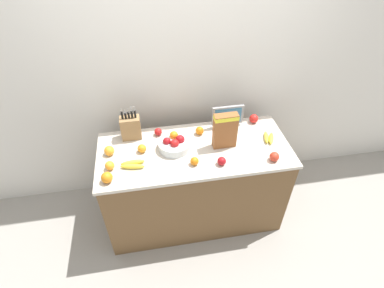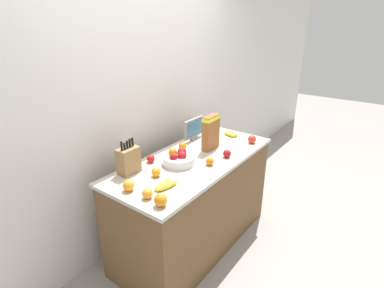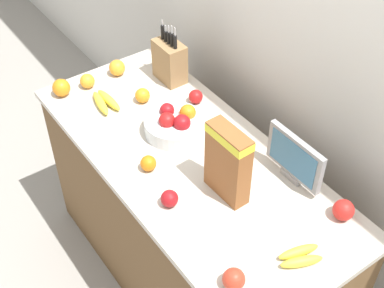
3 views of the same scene
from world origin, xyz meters
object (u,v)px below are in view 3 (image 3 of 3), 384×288
fruit_bowl (175,124)px  orange_front_right (61,88)px  orange_by_cereal (143,95)px  banana_bunch_left (105,102)px  cereal_box (227,161)px  orange_near_bowl (117,68)px  orange_front_center (87,81)px  orange_front_left (148,163)px  apple_rear (169,199)px  apple_rightmost (196,97)px  knife_block (170,61)px  apple_leftmost (343,210)px  small_monitor (294,158)px  apple_near_bananas (234,279)px  orange_mid_right (236,142)px  banana_bunch_right (300,256)px

fruit_bowl → orange_front_right: fruit_bowl is taller
orange_by_cereal → banana_bunch_left: bearing=-116.9°
cereal_box → orange_front_right: bearing=-166.8°
orange_near_bowl → orange_front_center: 0.17m
banana_bunch_left → orange_front_right: (-0.19, -0.13, 0.02)m
cereal_box → orange_by_cereal: size_ratio=4.45×
orange_front_center → orange_front_left: bearing=-5.3°
fruit_bowl → apple_rear: bearing=-37.0°
orange_near_bowl → orange_front_right: (-0.01, -0.31, 0.00)m
cereal_box → orange_by_cereal: cereal_box is taller
cereal_box → apple_rightmost: 0.61m
banana_bunch_left → orange_front_center: bearing=179.6°
orange_front_right → orange_front_center: bearing=83.7°
orange_near_bowl → knife_block: bearing=46.5°
apple_leftmost → orange_front_right: 1.43m
fruit_bowl → apple_rightmost: (-0.12, 0.20, -0.01)m
small_monitor → cereal_box: bearing=-110.1°
orange_front_left → apple_leftmost: bearing=35.5°
small_monitor → cereal_box: (-0.10, -0.27, 0.06)m
apple_leftmost → apple_near_bananas: 0.53m
orange_mid_right → orange_near_bowl: 0.80m
banana_bunch_right → orange_front_right: 1.40m
apple_rightmost → apple_near_bananas: bearing=-28.7°
banana_bunch_right → apple_rightmost: 0.98m
apple_near_bananas → orange_front_right: 1.32m
small_monitor → banana_bunch_right: size_ratio=1.63×
orange_near_bowl → orange_front_left: size_ratio=1.21×
small_monitor → cereal_box: size_ratio=0.90×
fruit_bowl → orange_near_bowl: (-0.54, 0.01, -0.01)m
banana_bunch_left → orange_by_cereal: (0.08, 0.16, 0.02)m
banana_bunch_right → orange_by_cereal: 1.11m
orange_by_cereal → orange_front_right: bearing=-133.0°
banana_bunch_left → orange_mid_right: size_ratio=2.66×
apple_rightmost → orange_by_cereal: 0.25m
small_monitor → orange_front_center: size_ratio=3.94×
cereal_box → banana_bunch_right: cereal_box is taller
cereal_box → orange_near_bowl: size_ratio=3.89×
apple_leftmost → orange_front_center: (-1.32, -0.40, -0.00)m
apple_leftmost → apple_near_bananas: (-0.01, -0.53, -0.00)m
banana_bunch_left → orange_near_bowl: 0.26m
knife_block → apple_near_bananas: bearing=-23.8°
apple_near_bananas → orange_front_left: apple_near_bananas is taller
knife_block → banana_bunch_right: knife_block is taller
banana_bunch_right → banana_bunch_left: bearing=-173.5°
apple_rear → apple_near_bananas: (0.43, -0.03, 0.00)m
orange_front_center → orange_front_left: orange_front_center is taller
apple_rear → orange_near_bowl: 0.93m
apple_leftmost → knife_block: bearing=-178.5°
apple_leftmost → orange_near_bowl: size_ratio=1.01×
knife_block → apple_rear: (0.70, -0.47, -0.07)m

